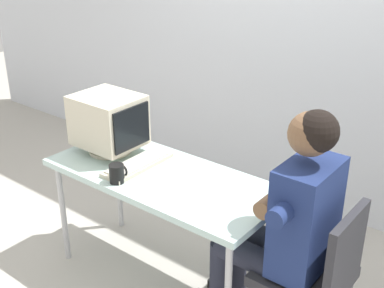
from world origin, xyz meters
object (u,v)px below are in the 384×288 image
(crt_monitor, at_px, (109,121))
(desk_mug, at_px, (117,173))
(desk, at_px, (162,183))
(person_seated, at_px, (285,220))
(office_chair, at_px, (316,272))
(keyboard, at_px, (138,164))

(crt_monitor, relative_size, desk_mug, 3.76)
(crt_monitor, bearing_deg, desk, -4.17)
(person_seated, bearing_deg, office_chair, -0.00)
(keyboard, relative_size, desk_mug, 4.34)
(crt_monitor, xyz_separation_m, person_seated, (1.23, 0.01, -0.22))
(office_chair, height_order, person_seated, person_seated)
(keyboard, bearing_deg, desk_mug, -78.41)
(keyboard, bearing_deg, office_chair, 2.74)
(desk_mug, bearing_deg, person_seated, 15.99)
(crt_monitor, xyz_separation_m, desk_mug, (0.32, -0.25, -0.15))
(keyboard, xyz_separation_m, desk_mug, (0.04, -0.20, 0.04))
(desk, height_order, office_chair, office_chair)
(keyboard, height_order, person_seated, person_seated)
(office_chair, distance_m, person_seated, 0.29)
(desk, bearing_deg, crt_monitor, 175.83)
(desk, distance_m, crt_monitor, 0.52)
(keyboard, height_order, desk_mug, desk_mug)
(desk, relative_size, desk_mug, 13.08)
(crt_monitor, height_order, office_chair, crt_monitor)
(keyboard, bearing_deg, desk, 5.05)
(crt_monitor, distance_m, keyboard, 0.34)
(crt_monitor, bearing_deg, desk_mug, -38.17)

